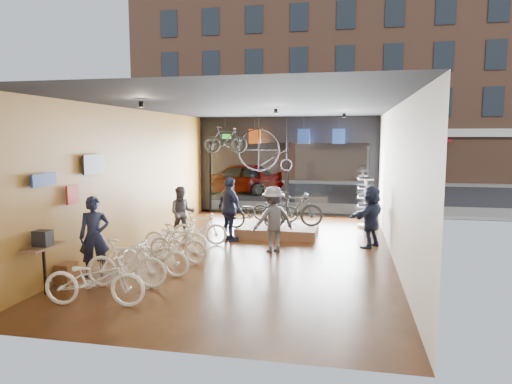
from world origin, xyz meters
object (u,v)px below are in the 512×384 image
(customer_0, at_px, (95,236))
(customer_5, at_px, (371,216))
(box_truck, at_px, (392,174))
(display_platform, at_px, (278,230))
(floor_bike_3, at_px, (178,244))
(hung_bike, at_px, (225,140))
(floor_bike_2, at_px, (152,255))
(customer_3, at_px, (273,219))
(floor_bike_4, at_px, (175,237))
(customer_1, at_px, (182,213))
(display_bike_mid, at_px, (293,209))
(floor_bike_0, at_px, (95,279))
(customer_2, at_px, (230,209))
(street_car, at_px, (237,178))
(display_bike_left, at_px, (254,213))
(display_bike_right, at_px, (275,209))
(penny_farthing, at_px, (267,151))
(floor_bike_1, at_px, (126,263))
(floor_bike_5, at_px, (200,229))
(sunglasses_rack, at_px, (365,202))

(customer_0, relative_size, customer_5, 1.02)
(box_truck, bearing_deg, display_platform, -114.89)
(floor_bike_3, relative_size, hung_bike, 1.00)
(floor_bike_2, relative_size, customer_3, 0.99)
(floor_bike_3, relative_size, floor_bike_4, 0.93)
(customer_1, bearing_deg, display_bike_mid, 0.18)
(box_truck, distance_m, floor_bike_2, 15.07)
(box_truck, relative_size, floor_bike_0, 3.45)
(customer_2, bearing_deg, street_car, -34.86)
(customer_2, bearing_deg, display_bike_left, -101.31)
(customer_5, xyz_separation_m, hung_bike, (-5.01, 3.24, 2.07))
(display_bike_mid, bearing_deg, display_bike_right, 31.15)
(hung_bike, bearing_deg, floor_bike_2, 175.18)
(display_bike_left, xyz_separation_m, customer_5, (3.35, -0.43, 0.10))
(street_car, height_order, display_platform, street_car)
(floor_bike_4, xyz_separation_m, customer_2, (1.01, 1.72, 0.50))
(customer_2, relative_size, penny_farthing, 0.95)
(customer_0, bearing_deg, penny_farthing, 46.71)
(floor_bike_0, height_order, floor_bike_1, floor_bike_1)
(box_truck, relative_size, customer_5, 3.72)
(box_truck, relative_size, floor_bike_5, 4.12)
(floor_bike_2, distance_m, hung_bike, 7.33)
(hung_bike, bearing_deg, display_bike_mid, -136.33)
(floor_bike_2, bearing_deg, floor_bike_4, 6.22)
(floor_bike_2, relative_size, penny_farthing, 0.86)
(box_truck, relative_size, penny_farthing, 3.21)
(floor_bike_5, relative_size, customer_0, 0.88)
(floor_bike_0, bearing_deg, customer_2, -18.01)
(display_platform, height_order, display_bike_mid, display_bike_mid)
(sunglasses_rack, bearing_deg, display_bike_left, -135.64)
(display_bike_mid, relative_size, customer_1, 1.14)
(display_bike_mid, height_order, customer_5, customer_5)
(customer_0, bearing_deg, street_car, 65.47)
(street_car, height_order, floor_bike_4, street_car)
(floor_bike_1, bearing_deg, display_bike_right, -23.81)
(customer_2, relative_size, sunglasses_rack, 1.08)
(floor_bike_0, distance_m, display_bike_right, 7.60)
(floor_bike_0, height_order, penny_farthing, penny_farthing)
(floor_bike_1, distance_m, customer_2, 4.61)
(customer_3, relative_size, sunglasses_rack, 0.99)
(sunglasses_rack, bearing_deg, customer_5, -80.77)
(floor_bike_3, distance_m, penny_farthing, 6.97)
(street_car, bearing_deg, hung_bike, 10.91)
(floor_bike_2, bearing_deg, floor_bike_1, 169.65)
(customer_5, xyz_separation_m, sunglasses_rack, (-0.05, 2.84, 0.01))
(street_car, bearing_deg, floor_bike_4, 6.73)
(floor_bike_0, xyz_separation_m, floor_bike_2, (0.25, 1.89, -0.04))
(street_car, xyz_separation_m, floor_bike_2, (1.71, -14.69, -0.38))
(display_bike_right, height_order, customer_1, customer_1)
(customer_3, height_order, penny_farthing, penny_farthing)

